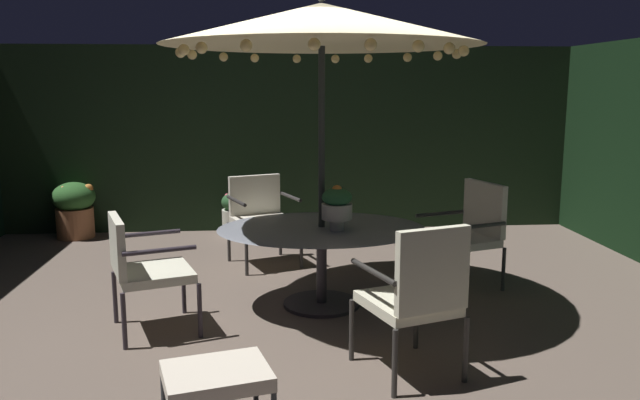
# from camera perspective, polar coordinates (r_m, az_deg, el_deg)

# --- Properties ---
(ground_plane) EXTENTS (8.02, 6.84, 0.02)m
(ground_plane) POSITION_cam_1_polar(r_m,az_deg,el_deg) (5.56, -1.36, -9.88)
(ground_plane) COLOR #69594E
(hedge_backdrop_rear) EXTENTS (8.02, 0.30, 2.41)m
(hedge_backdrop_rear) POSITION_cam_1_polar(r_m,az_deg,el_deg) (8.51, -2.67, 5.51)
(hedge_backdrop_rear) COLOR black
(hedge_backdrop_rear) RESTS_ON ground_plane
(patio_dining_table) EXTENTS (1.79, 1.42, 0.71)m
(patio_dining_table) POSITION_cam_1_polar(r_m,az_deg,el_deg) (5.50, 0.15, -3.72)
(patio_dining_table) COLOR #312B32
(patio_dining_table) RESTS_ON ground_plane
(patio_umbrella) EXTENTS (2.63, 2.63, 2.63)m
(patio_umbrella) POSITION_cam_1_polar(r_m,az_deg,el_deg) (5.36, 0.15, 15.39)
(patio_umbrella) COLOR #292D2F
(patio_umbrella) RESTS_ON ground_plane
(centerpiece_planter) EXTENTS (0.26, 0.26, 0.38)m
(centerpiece_planter) POSITION_cam_1_polar(r_m,az_deg,el_deg) (5.29, 1.52, -0.41)
(centerpiece_planter) COLOR beige
(centerpiece_planter) RESTS_ON patio_dining_table
(patio_chair_north) EXTENTS (0.80, 0.81, 0.99)m
(patio_chair_north) POSITION_cam_1_polar(r_m,az_deg,el_deg) (6.25, 13.14, -2.47)
(patio_chair_north) COLOR #2C312F
(patio_chair_north) RESTS_ON ground_plane
(patio_chair_northeast) EXTENTS (0.81, 0.80, 0.93)m
(patio_chair_northeast) POSITION_cam_1_polar(r_m,az_deg,el_deg) (6.87, -5.33, -1.13)
(patio_chair_northeast) COLOR #302E2D
(patio_chair_northeast) RESTS_ON ground_plane
(patio_chair_east) EXTENTS (0.75, 0.77, 0.93)m
(patio_chair_east) POSITION_cam_1_polar(r_m,az_deg,el_deg) (5.10, -15.69, -5.54)
(patio_chair_east) COLOR #302A32
(patio_chair_east) RESTS_ON ground_plane
(patio_chair_southeast) EXTENTS (0.72, 0.77, 1.04)m
(patio_chair_southeast) POSITION_cam_1_polar(r_m,az_deg,el_deg) (4.19, 8.67, -8.11)
(patio_chair_southeast) COLOR #302E2C
(patio_chair_southeast) RESTS_ON ground_plane
(ottoman_footrest) EXTENTS (0.66, 0.57, 0.39)m
(ottoman_footrest) POSITION_cam_1_polar(r_m,az_deg,el_deg) (3.63, -9.24, -15.43)
(ottoman_footrest) COLOR #2B2F33
(ottoman_footrest) RESTS_ON ground_plane
(potted_plant_left_near) EXTENTS (0.36, 0.36, 0.57)m
(potted_plant_left_near) POSITION_cam_1_polar(r_m,az_deg,el_deg) (8.17, -7.53, -1.19)
(potted_plant_left_near) COLOR beige
(potted_plant_left_near) RESTS_ON ground_plane
(potted_plant_right_near) EXTENTS (0.53, 0.53, 0.71)m
(potted_plant_right_near) POSITION_cam_1_polar(r_m,az_deg,el_deg) (8.58, -21.11, -0.66)
(potted_plant_right_near) COLOR #A56541
(potted_plant_right_near) RESTS_ON ground_plane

